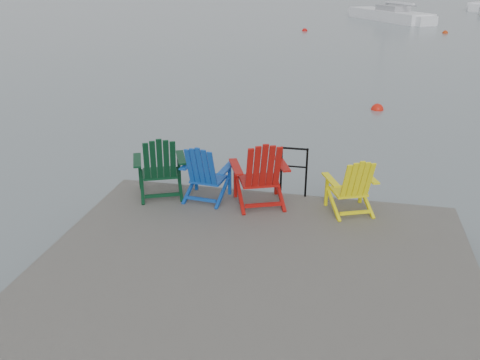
% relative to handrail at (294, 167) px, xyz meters
% --- Properties ---
extents(ground, '(400.00, 400.00, 0.00)m').
position_rel_handrail_xyz_m(ground, '(-0.25, -2.45, -1.04)').
color(ground, slate).
rests_on(ground, ground).
extents(dock, '(6.00, 5.00, 1.40)m').
position_rel_handrail_xyz_m(dock, '(-0.25, -2.45, -0.69)').
color(dock, '#2F2C2A').
rests_on(dock, ground).
extents(handrail, '(0.48, 0.04, 0.90)m').
position_rel_handrail_xyz_m(handrail, '(0.00, 0.00, 0.00)').
color(handrail, black).
rests_on(handrail, dock).
extents(chair_green, '(1.09, 1.05, 1.13)m').
position_rel_handrail_xyz_m(chair_green, '(-2.29, -0.49, 0.03)').
color(chair_green, black).
rests_on(chair_green, dock).
extents(chair_blue, '(0.88, 0.82, 1.02)m').
position_rel_handrail_xyz_m(chair_blue, '(-1.47, -0.48, -0.03)').
color(chair_blue, '#0F42A3').
rests_on(chair_blue, dock).
extents(chair_red, '(1.13, 1.08, 1.17)m').
position_rel_handrail_xyz_m(chair_red, '(-0.50, -0.49, 0.05)').
color(chair_red, '#A4100C').
rests_on(chair_red, dock).
extents(chair_yellow, '(0.95, 0.91, 0.98)m').
position_rel_handrail_xyz_m(chair_yellow, '(1.00, -0.47, -0.05)').
color(chair_yellow, '#FDEF0E').
rests_on(chair_yellow, dock).
extents(sailboat_near, '(6.73, 8.70, 12.18)m').
position_rel_handrail_xyz_m(sailboat_near, '(3.76, 37.96, -0.69)').
color(sailboat_near, white).
rests_on(sailboat_near, ground).
extents(buoy_a, '(0.40, 0.40, 0.40)m').
position_rel_handrail_xyz_m(buoy_a, '(1.80, 8.22, -1.04)').
color(buoy_a, red).
rests_on(buoy_a, ground).
extents(buoy_b, '(0.39, 0.39, 0.39)m').
position_rel_handrail_xyz_m(buoy_b, '(-2.45, 28.86, -1.04)').
color(buoy_b, red).
rests_on(buoy_b, ground).
extents(buoy_d, '(0.38, 0.38, 0.38)m').
position_rel_handrail_xyz_m(buoy_d, '(7.03, 29.63, -1.04)').
color(buoy_d, '#B9330A').
rests_on(buoy_d, ground).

